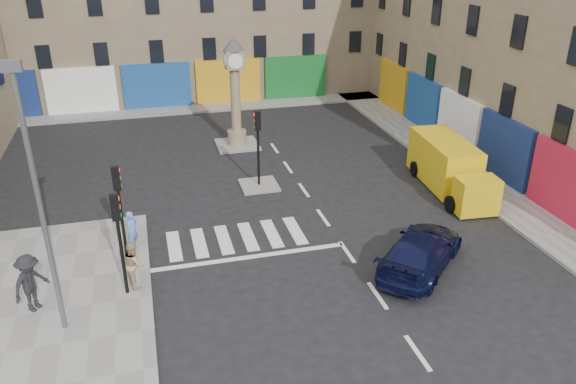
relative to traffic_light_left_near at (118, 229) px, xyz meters
name	(u,v)px	position (x,y,z in m)	size (l,w,h in m)	color
ground	(356,265)	(8.30, -0.20, -2.62)	(120.00, 120.00, 0.00)	black
sidewalk_left	(35,349)	(-2.70, -2.20, -2.55)	(7.00, 16.00, 0.15)	gray
sidewalk_right	(436,151)	(17.00, 9.80, -2.55)	(2.60, 30.00, 0.15)	gray
sidewalk_far	(189,108)	(4.30, 22.00, -2.55)	(32.00, 2.40, 0.15)	gray
island_near	(259,185)	(6.30, 7.80, -2.56)	(1.80, 1.80, 0.12)	gray
island_far	(237,145)	(6.30, 13.80, -2.56)	(2.40, 2.40, 0.12)	gray
building_right	(559,1)	(23.30, 9.80, 5.38)	(10.00, 30.00, 16.00)	#998564
traffic_light_left_near	(118,229)	(0.00, 0.00, 0.00)	(0.28, 0.22, 3.70)	black
traffic_light_left_far	(119,198)	(0.00, 2.40, 0.00)	(0.28, 0.22, 3.70)	black
traffic_light_island	(258,136)	(6.30, 7.80, -0.03)	(0.28, 0.22, 3.70)	black
lamp_post	(37,192)	(-1.90, -1.40, 2.17)	(0.50, 0.25, 8.30)	#595B60
clock_pillar	(235,86)	(6.30, 13.80, 0.93)	(1.20, 1.20, 6.10)	#998564
navy_sedan	(421,251)	(10.49, -0.96, -1.90)	(2.03, 5.00, 1.45)	black
yellow_van	(449,167)	(15.09, 5.21, -1.49)	(2.54, 6.41, 2.28)	gold
pedestrian_blue	(133,231)	(0.30, 2.92, -1.66)	(0.59, 0.39, 1.62)	#5B89D2
pedestrian_tan	(134,264)	(0.30, 0.41, -1.64)	(0.81, 0.63, 1.67)	tan
pedestrian_dark	(30,283)	(-2.90, -0.19, -1.46)	(1.30, 0.75, 2.01)	black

